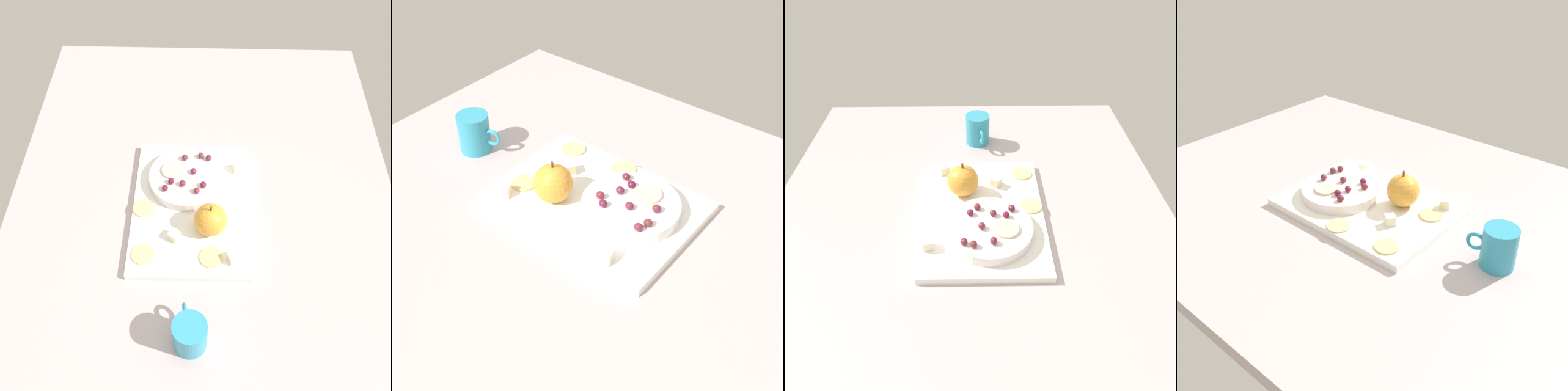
# 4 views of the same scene
# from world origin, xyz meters

# --- Properties ---
(table) EXTENTS (1.22, 0.96, 0.03)m
(table) POSITION_xyz_m (0.00, 0.00, 0.02)
(table) COLOR #BBAAAD
(table) RESTS_ON ground
(platter) EXTENTS (0.39, 0.28, 0.02)m
(platter) POSITION_xyz_m (-0.05, 0.03, 0.04)
(platter) COLOR white
(platter) RESTS_ON table
(serving_dish) EXTENTS (0.19, 0.19, 0.02)m
(serving_dish) POSITION_xyz_m (0.03, 0.04, 0.06)
(serving_dish) COLOR white
(serving_dish) RESTS_ON platter
(apple_whole) EXTENTS (0.08, 0.08, 0.08)m
(apple_whole) POSITION_xyz_m (-0.12, -0.02, 0.09)
(apple_whole) COLOR gold
(apple_whole) RESTS_ON platter
(apple_stem) EXTENTS (0.01, 0.00, 0.01)m
(apple_stem) POSITION_xyz_m (-0.12, -0.02, 0.13)
(apple_stem) COLOR brown
(apple_stem) RESTS_ON apple_whole
(cheese_cube_0) EXTENTS (0.03, 0.03, 0.02)m
(cheese_cube_0) POSITION_xyz_m (-0.20, -0.07, 0.06)
(cheese_cube_0) COLOR #F6F2C0
(cheese_cube_0) RESTS_ON platter
(cheese_cube_1) EXTENTS (0.03, 0.03, 0.02)m
(cheese_cube_1) POSITION_xyz_m (0.06, -0.09, 0.06)
(cheese_cube_1) COLOR #F9E7CD
(cheese_cube_1) RESTS_ON platter
(cheese_cube_2) EXTENTS (0.03, 0.03, 0.02)m
(cheese_cube_2) POSITION_xyz_m (-0.14, 0.06, 0.06)
(cheese_cube_2) COLOR #F3E8BF
(cheese_cube_2) RESTS_ON platter
(cracker_0) EXTENTS (0.05, 0.05, 0.00)m
(cracker_0) POSITION_xyz_m (-0.19, 0.13, 0.05)
(cracker_0) COLOR #E0C684
(cracker_0) RESTS_ON platter
(cracker_1) EXTENTS (0.05, 0.05, 0.00)m
(cracker_1) POSITION_xyz_m (-0.06, 0.14, 0.05)
(cracker_1) COLOR #D1C585
(cracker_1) RESTS_ON platter
(cracker_2) EXTENTS (0.05, 0.05, 0.00)m
(cracker_2) POSITION_xyz_m (-0.19, -0.02, 0.05)
(cracker_2) COLOR #E4BD80
(cracker_2) RESTS_ON platter
(grape_0) EXTENTS (0.02, 0.02, 0.01)m
(grape_0) POSITION_xyz_m (0.03, 0.02, 0.08)
(grape_0) COLOR maroon
(grape_0) RESTS_ON serving_dish
(grape_1) EXTENTS (0.02, 0.02, 0.01)m
(grape_1) POSITION_xyz_m (-0.01, 0.05, 0.08)
(grape_1) COLOR maroon
(grape_1) RESTS_ON serving_dish
(grape_2) EXTENTS (0.02, 0.02, 0.01)m
(grape_2) POSITION_xyz_m (-0.00, 0.08, 0.08)
(grape_2) COLOR maroon
(grape_2) RESTS_ON serving_dish
(grape_3) EXTENTS (0.02, 0.02, 0.02)m
(grape_3) POSITION_xyz_m (0.08, 0.05, 0.08)
(grape_3) COLOR maroon
(grape_3) RESTS_ON serving_dish
(grape_4) EXTENTS (0.02, 0.02, 0.01)m
(grape_4) POSITION_xyz_m (0.08, -0.01, 0.08)
(grape_4) COLOR maroon
(grape_4) RESTS_ON serving_dish
(grape_5) EXTENTS (0.02, 0.02, 0.01)m
(grape_5) POSITION_xyz_m (0.09, 0.01, 0.08)
(grape_5) COLOR brown
(grape_5) RESTS_ON serving_dish
(grape_6) EXTENTS (0.02, 0.02, 0.01)m
(grape_6) POSITION_xyz_m (-0.02, 0.09, 0.08)
(grape_6) COLOR maroon
(grape_6) RESTS_ON serving_dish
(grape_7) EXTENTS (0.02, 0.02, 0.01)m
(grape_7) POSITION_xyz_m (-0.01, 0.00, 0.08)
(grape_7) COLOR #601B38
(grape_7) RESTS_ON serving_dish
(grape_8) EXTENTS (0.02, 0.02, 0.01)m
(grape_8) POSITION_xyz_m (-0.03, 0.02, 0.08)
(grape_8) COLOR maroon
(grape_8) RESTS_ON serving_dish
(apple_slice_0) EXTENTS (0.06, 0.06, 0.01)m
(apple_slice_0) POSITION_xyz_m (0.04, 0.08, 0.08)
(apple_slice_0) COLOR beige
(apple_slice_0) RESTS_ON serving_dish
(cup) EXTENTS (0.10, 0.07, 0.09)m
(cup) POSITION_xyz_m (-0.38, 0.02, 0.08)
(cup) COLOR teal
(cup) RESTS_ON table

